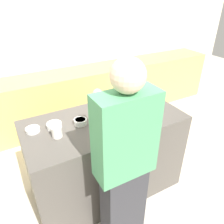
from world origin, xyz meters
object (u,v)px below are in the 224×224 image
(candy_bowl_front_corner, at_px, (80,121))
(candy_bowl_far_right, at_px, (54,125))
(candy_bowl_near_tray_right, at_px, (144,93))
(mug, at_px, (57,132))
(candy_bowl_center_rear, at_px, (134,103))
(candy_bowl_near_tray_left, at_px, (33,130))
(person, at_px, (124,165))
(decorative_tree, at_px, (129,96))
(baking_tray, at_px, (126,121))
(gingerbread_house, at_px, (127,112))

(candy_bowl_front_corner, distance_m, candy_bowl_far_right, 0.25)
(candy_bowl_near_tray_right, height_order, mug, mug)
(candy_bowl_center_rear, relative_size, mug, 1.27)
(candy_bowl_near_tray_left, height_order, person, person)
(decorative_tree, height_order, candy_bowl_center_rear, decorative_tree)
(baking_tray, height_order, candy_bowl_far_right, candy_bowl_far_right)
(candy_bowl_near_tray_right, bearing_deg, mug, -164.91)
(candy_bowl_far_right, distance_m, mug, 0.15)
(decorative_tree, height_order, candy_bowl_near_tray_left, decorative_tree)
(gingerbread_house, bearing_deg, person, -123.84)
(person, bearing_deg, baking_tray, 56.18)
(person, bearing_deg, gingerbread_house, 56.16)
(candy_bowl_front_corner, distance_m, person, 0.66)
(candy_bowl_front_corner, xyz_separation_m, candy_bowl_center_rear, (0.68, 0.09, -0.01))
(candy_bowl_front_corner, height_order, mug, mug)
(candy_bowl_front_corner, bearing_deg, baking_tray, -22.79)
(gingerbread_house, bearing_deg, candy_bowl_near_tray_right, 38.09)
(decorative_tree, distance_m, candy_bowl_center_rear, 0.24)
(candy_bowl_front_corner, relative_size, candy_bowl_far_right, 0.90)
(mug, height_order, person, person)
(decorative_tree, height_order, mug, decorative_tree)
(person, bearing_deg, candy_bowl_far_right, 115.66)
(baking_tray, height_order, person, person)
(gingerbread_house, relative_size, person, 0.16)
(decorative_tree, xyz_separation_m, mug, (-0.79, -0.07, -0.14))
(person, bearing_deg, candy_bowl_near_tray_right, 46.49)
(candy_bowl_far_right, xyz_separation_m, candy_bowl_near_tray_right, (1.17, 0.17, -0.01))
(decorative_tree, bearing_deg, baking_tray, -127.18)
(gingerbread_house, xyz_separation_m, candy_bowl_near_tray_left, (-0.84, 0.27, -0.09))
(candy_bowl_far_right, distance_m, candy_bowl_near_tray_right, 1.18)
(gingerbread_house, distance_m, candy_bowl_center_rear, 0.38)
(candy_bowl_near_tray_right, height_order, candy_bowl_center_rear, candy_bowl_center_rear)
(candy_bowl_center_rear, bearing_deg, gingerbread_house, -134.73)
(decorative_tree, xyz_separation_m, candy_bowl_far_right, (-0.77, 0.07, -0.16))
(candy_bowl_near_tray_left, relative_size, candy_bowl_near_tray_right, 1.17)
(candy_bowl_front_corner, bearing_deg, candy_bowl_near_tray_left, 167.56)
(decorative_tree, height_order, person, person)
(baking_tray, distance_m, candy_bowl_front_corner, 0.45)
(baking_tray, height_order, candy_bowl_near_tray_left, candy_bowl_near_tray_left)
(candy_bowl_near_tray_left, bearing_deg, gingerbread_house, -17.65)
(candy_bowl_far_right, bearing_deg, candy_bowl_center_rear, 2.15)
(baking_tray, relative_size, gingerbread_house, 1.53)
(decorative_tree, relative_size, candy_bowl_front_corner, 2.98)
(gingerbread_house, xyz_separation_m, mug, (-0.67, 0.08, -0.06))
(baking_tray, xyz_separation_m, gingerbread_house, (0.00, 0.00, 0.11))
(decorative_tree, relative_size, person, 0.21)
(candy_bowl_near_tray_right, relative_size, mug, 1.08)
(candy_bowl_far_right, bearing_deg, person, -64.34)
(baking_tray, xyz_separation_m, candy_bowl_near_tray_right, (0.51, 0.40, 0.02))
(decorative_tree, relative_size, mug, 3.70)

